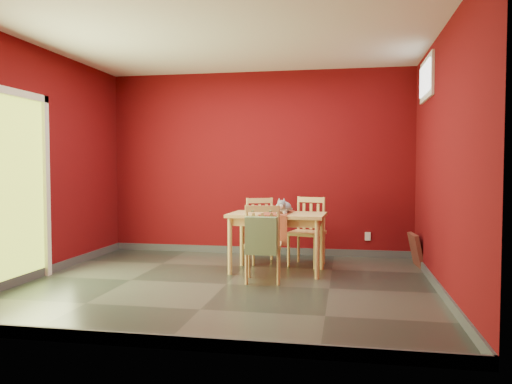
% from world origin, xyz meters
% --- Properties ---
extents(ground, '(4.50, 4.50, 0.00)m').
position_xyz_m(ground, '(0.00, 0.00, 0.00)').
color(ground, '#2D342D').
rests_on(ground, ground).
extents(room_shell, '(4.50, 4.50, 4.50)m').
position_xyz_m(room_shell, '(0.00, 0.00, 0.05)').
color(room_shell, '#5A090C').
rests_on(room_shell, ground).
extents(doorway, '(0.06, 1.01, 2.13)m').
position_xyz_m(doorway, '(-2.23, -0.40, 1.12)').
color(doorway, '#B7D838').
rests_on(doorway, ground).
extents(window, '(0.05, 0.90, 0.50)m').
position_xyz_m(window, '(2.23, 1.00, 2.35)').
color(window, white).
rests_on(window, room_shell).
extents(outlet_plate, '(0.08, 0.02, 0.12)m').
position_xyz_m(outlet_plate, '(1.60, 1.99, 0.30)').
color(outlet_plate, silver).
rests_on(outlet_plate, room_shell).
extents(dining_table, '(1.20, 0.74, 0.73)m').
position_xyz_m(dining_table, '(0.46, 0.74, 0.64)').
color(dining_table, '#DDB467').
rests_on(dining_table, ground).
extents(table_runner, '(0.37, 0.71, 0.35)m').
position_xyz_m(table_runner, '(0.46, 0.62, 0.67)').
color(table_runner, brown).
rests_on(table_runner, dining_table).
extents(chair_far_left, '(0.54, 0.54, 0.87)m').
position_xyz_m(chair_far_left, '(0.17, 1.36, 0.44)').
color(chair_far_left, '#DDB467').
rests_on(chair_far_left, ground).
extents(chair_far_right, '(0.51, 0.51, 0.90)m').
position_xyz_m(chair_far_right, '(0.79, 1.26, 0.46)').
color(chair_far_right, '#DDB467').
rests_on(chair_far_right, ground).
extents(chair_near, '(0.45, 0.45, 0.88)m').
position_xyz_m(chair_near, '(0.38, 0.17, 0.45)').
color(chair_near, '#DDB467').
rests_on(chair_near, ground).
extents(tote_bag, '(0.34, 0.20, 0.48)m').
position_xyz_m(tote_bag, '(0.40, -0.04, 0.55)').
color(tote_bag, '#709861').
rests_on(tote_bag, chair_near).
extents(cat, '(0.30, 0.44, 0.20)m').
position_xyz_m(cat, '(0.53, 0.77, 0.83)').
color(cat, slate).
rests_on(cat, table_runner).
extents(picture_frame, '(0.18, 0.44, 0.43)m').
position_xyz_m(picture_frame, '(2.19, 1.39, 0.22)').
color(picture_frame, brown).
rests_on(picture_frame, ground).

